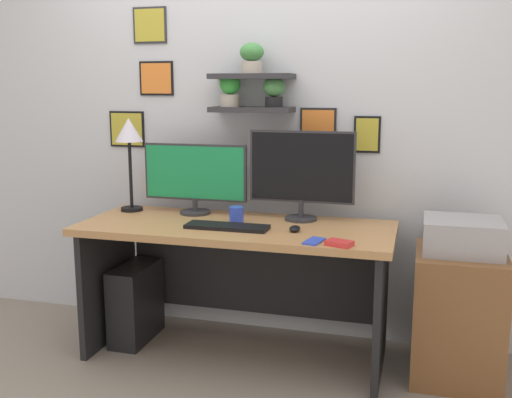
# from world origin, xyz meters

# --- Properties ---
(ground_plane) EXTENTS (8.00, 8.00, 0.00)m
(ground_plane) POSITION_xyz_m (0.00, 0.00, 0.00)
(ground_plane) COLOR gray
(back_wall_assembly) EXTENTS (4.40, 0.24, 2.70)m
(back_wall_assembly) POSITION_xyz_m (-0.00, 0.44, 1.35)
(back_wall_assembly) COLOR silver
(back_wall_assembly) RESTS_ON ground
(desk) EXTENTS (1.69, 0.68, 0.75)m
(desk) POSITION_xyz_m (0.00, 0.06, 0.54)
(desk) COLOR tan
(desk) RESTS_ON ground
(monitor_left) EXTENTS (0.62, 0.18, 0.41)m
(monitor_left) POSITION_xyz_m (-0.32, 0.22, 0.97)
(monitor_left) COLOR #2D2D33
(monitor_left) RESTS_ON desk
(monitor_right) EXTENTS (0.59, 0.18, 0.50)m
(monitor_right) POSITION_xyz_m (0.32, 0.22, 1.02)
(monitor_right) COLOR #2D2D33
(monitor_right) RESTS_ON desk
(keyboard) EXTENTS (0.44, 0.14, 0.02)m
(keyboard) POSITION_xyz_m (-0.02, -0.10, 0.76)
(keyboard) COLOR black
(keyboard) RESTS_ON desk
(computer_mouse) EXTENTS (0.06, 0.09, 0.03)m
(computer_mouse) POSITION_xyz_m (0.34, -0.06, 0.77)
(computer_mouse) COLOR black
(computer_mouse) RESTS_ON desk
(desk_lamp) EXTENTS (0.16, 0.16, 0.55)m
(desk_lamp) POSITION_xyz_m (-0.72, 0.19, 1.19)
(desk_lamp) COLOR black
(desk_lamp) RESTS_ON desk
(cell_phone) EXTENTS (0.10, 0.15, 0.01)m
(cell_phone) POSITION_xyz_m (0.47, -0.25, 0.76)
(cell_phone) COLOR blue
(cell_phone) RESTS_ON desk
(coffee_mug) EXTENTS (0.08, 0.08, 0.09)m
(coffee_mug) POSITION_xyz_m (-0.01, 0.04, 0.80)
(coffee_mug) COLOR blue
(coffee_mug) RESTS_ON desk
(scissors_tray) EXTENTS (0.14, 0.11, 0.02)m
(scissors_tray) POSITION_xyz_m (0.60, -0.28, 0.76)
(scissors_tray) COLOR red
(scissors_tray) RESTS_ON desk
(drawer_cabinet) EXTENTS (0.44, 0.50, 0.67)m
(drawer_cabinet) POSITION_xyz_m (1.17, 0.07, 0.33)
(drawer_cabinet) COLOR brown
(drawer_cabinet) RESTS_ON ground
(printer) EXTENTS (0.38, 0.34, 0.17)m
(printer) POSITION_xyz_m (1.17, 0.07, 0.75)
(printer) COLOR #9E9EA3
(printer) RESTS_ON drawer_cabinet
(computer_tower_left) EXTENTS (0.18, 0.40, 0.45)m
(computer_tower_left) POSITION_xyz_m (-0.64, 0.04, 0.23)
(computer_tower_left) COLOR black
(computer_tower_left) RESTS_ON ground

